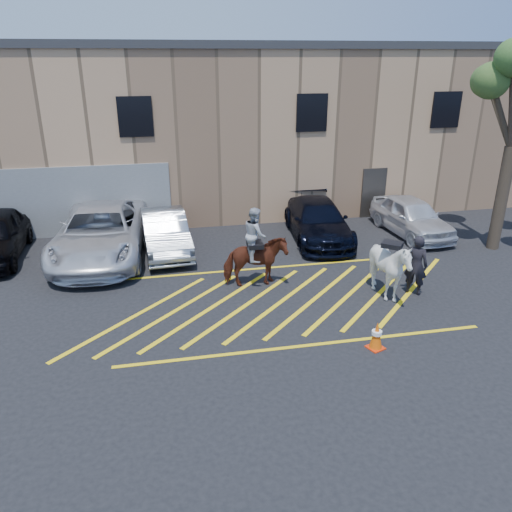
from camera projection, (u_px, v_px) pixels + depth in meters
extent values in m
plane|color=black|center=(280.00, 297.00, 15.07)|extent=(90.00, 90.00, 0.00)
imported|color=silver|center=(101.00, 233.00, 17.77)|extent=(3.43, 6.67, 1.80)
imported|color=#90969E|center=(165.00, 232.00, 18.33)|extent=(1.89, 4.56, 1.47)
imported|color=black|center=(318.00, 220.00, 19.58)|extent=(2.56, 5.30, 1.49)
imported|color=silver|center=(411.00, 216.00, 20.05)|extent=(2.05, 4.50, 1.50)
imported|color=black|center=(416.00, 265.00, 14.94)|extent=(0.81, 0.77, 1.86)
cube|color=tan|center=(222.00, 126.00, 24.66)|extent=(32.00, 10.00, 7.00)
cube|color=#2D2D30|center=(220.00, 46.00, 23.29)|extent=(32.20, 10.20, 0.30)
cube|color=black|center=(135.00, 117.00, 18.92)|extent=(1.30, 0.08, 1.50)
cube|color=black|center=(312.00, 113.00, 20.22)|extent=(1.30, 0.08, 1.50)
cube|color=black|center=(446.00, 110.00, 21.33)|extent=(1.30, 0.08, 1.50)
cube|color=#38332D|center=(373.00, 193.00, 22.09)|extent=(1.10, 0.08, 2.20)
cube|color=yellow|center=(137.00, 314.00, 14.01)|extent=(4.20, 4.20, 0.01)
cube|color=yellow|center=(175.00, 311.00, 14.21)|extent=(4.20, 4.20, 0.01)
cube|color=yellow|center=(212.00, 307.00, 14.40)|extent=(4.20, 4.20, 0.01)
cube|color=yellow|center=(247.00, 304.00, 14.60)|extent=(4.20, 4.20, 0.01)
cube|color=yellow|center=(282.00, 301.00, 14.79)|extent=(4.20, 4.20, 0.01)
cube|color=yellow|center=(316.00, 298.00, 14.98)|extent=(4.20, 4.20, 0.01)
cube|color=yellow|center=(349.00, 295.00, 15.18)|extent=(4.20, 4.20, 0.01)
cube|color=yellow|center=(381.00, 291.00, 15.37)|extent=(4.20, 4.20, 0.01)
cube|color=yellow|center=(412.00, 289.00, 15.57)|extent=(4.20, 4.20, 0.01)
cube|color=yellow|center=(264.00, 268.00, 17.06)|extent=(9.50, 0.12, 0.01)
cube|color=yellow|center=(307.00, 345.00, 12.52)|extent=(9.50, 0.12, 0.01)
imported|color=maroon|center=(255.00, 262.00, 15.48)|extent=(1.94, 0.90, 1.63)
imported|color=#A5A8B0|center=(255.00, 234.00, 15.14)|extent=(0.64, 0.82, 1.66)
cube|color=black|center=(255.00, 245.00, 15.27)|extent=(0.47, 0.57, 0.14)
imported|color=silver|center=(390.00, 268.00, 14.65)|extent=(2.29, 2.32, 1.91)
cube|color=black|center=(392.00, 245.00, 14.37)|extent=(0.72, 0.71, 0.14)
cube|color=red|center=(375.00, 348.00, 12.41)|extent=(0.49, 0.49, 0.03)
cone|color=#EA5809|center=(377.00, 335.00, 12.28)|extent=(0.32, 0.32, 0.70)
cylinder|color=white|center=(377.00, 333.00, 12.26)|extent=(0.25, 0.25, 0.10)
cylinder|color=#433628|center=(501.00, 199.00, 18.16)|extent=(0.44, 0.44, 3.80)
cylinder|color=#413627|center=(499.00, 114.00, 17.84)|extent=(0.33, 1.88, 2.34)
cylinder|color=#473A2B|center=(501.00, 116.00, 16.94)|extent=(1.40, 0.20, 2.39)
cylinder|color=#4C3A2E|center=(512.00, 106.00, 16.59)|extent=(1.16, 0.77, 3.11)
sphere|color=#4C6B2E|center=(487.00, 81.00, 18.19)|extent=(1.20, 1.20, 1.20)
sphere|color=#486129|center=(491.00, 81.00, 16.40)|extent=(1.20, 1.20, 1.20)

